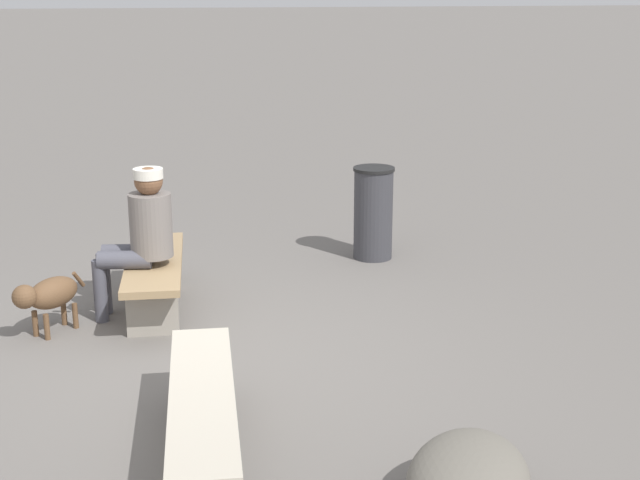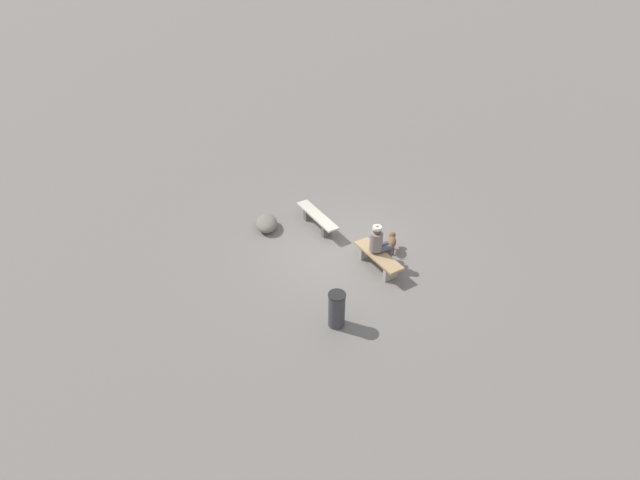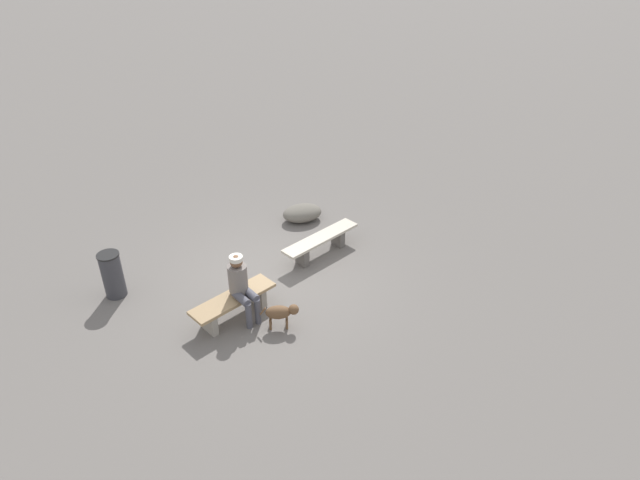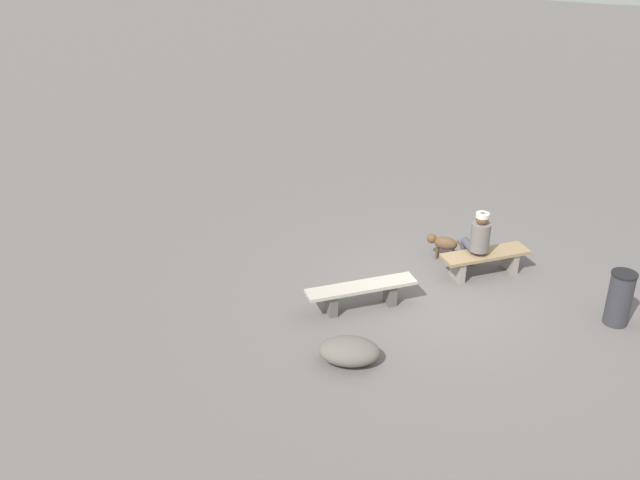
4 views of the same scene
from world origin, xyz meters
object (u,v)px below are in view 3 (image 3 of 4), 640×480
(bench_left, at_px, (321,242))
(dog, at_px, (281,312))
(seated_person, at_px, (241,283))
(boulder, at_px, (302,213))
(bench_right, at_px, (233,303))
(trash_bin, at_px, (112,275))

(bench_left, height_order, dog, dog)
(bench_left, xyz_separation_m, seated_person, (2.44, 0.23, 0.41))
(boulder, bearing_deg, seated_person, 24.70)
(bench_right, height_order, boulder, bench_right)
(dog, bearing_deg, seated_person, 153.16)
(bench_left, xyz_separation_m, bench_right, (2.57, 0.14, -0.00))
(bench_right, relative_size, dog, 3.11)
(seated_person, distance_m, dog, 0.87)
(dog, xyz_separation_m, trash_bin, (1.37, -3.04, 0.14))
(bench_left, xyz_separation_m, boulder, (-0.84, -1.27, -0.13))
(bench_right, xyz_separation_m, seated_person, (-0.13, 0.10, 0.42))
(dog, relative_size, boulder, 0.58)
(bench_left, distance_m, boulder, 1.53)
(dog, height_order, boulder, dog)
(bench_left, distance_m, seated_person, 2.49)
(seated_person, distance_m, trash_bin, 2.59)
(dog, relative_size, trash_bin, 0.58)
(bench_left, bearing_deg, bench_right, 8.39)
(bench_right, bearing_deg, boulder, -152.16)
(bench_right, relative_size, trash_bin, 1.80)
(bench_left, bearing_deg, seated_person, 10.83)
(seated_person, bearing_deg, bench_left, -164.65)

